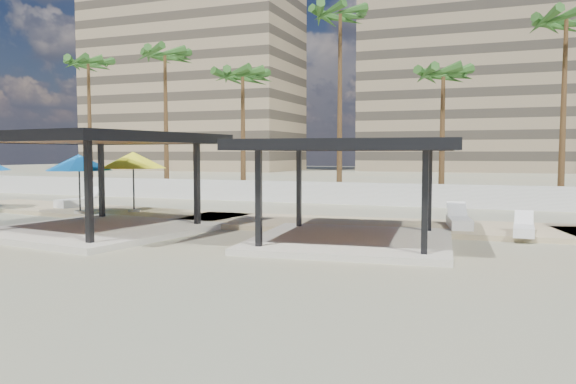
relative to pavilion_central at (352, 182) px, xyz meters
The scene contains 18 objects.
ground 4.16m from the pavilion_central, 120.14° to the right, with size 200.00×200.00×0.00m, color tan.
promenade 4.83m from the pavilion_central, 88.19° to the left, with size 44.45×7.97×0.24m.
boundary_wall 13.00m from the pavilion_central, 98.27° to the left, with size 56.00×0.30×1.20m, color silver.
building_west 79.38m from the pavilion_central, 124.09° to the left, with size 34.00×16.00×32.40m.
building_mid 75.84m from the pavilion_central, 88.36° to the left, with size 38.00×16.00×30.40m.
pavilion_central is the anchor object (origin of this frame).
pavilion_west 8.99m from the pavilion_central, behind, with size 7.78×7.78×3.48m.
umbrella_b 11.72m from the pavilion_central, 160.18° to the left, with size 3.77×3.77×2.68m.
umbrella_f 13.08m from the pavilion_central, 168.54° to the left, with size 3.68×3.68×2.56m.
lounger_a 16.03m from the pavilion_central, 161.10° to the left, with size 1.26×2.52×0.91m.
lounger_b 5.87m from the pavilion_central, 27.81° to the left, with size 0.66×1.89×0.71m.
lounger_c 5.03m from the pavilion_central, 52.40° to the left, with size 1.09×2.27×0.82m.
palm_a 28.22m from the pavilion_central, 146.56° to the left, with size 3.00×3.00×9.88m.
palm_b 23.96m from the pavilion_central, 137.41° to the left, with size 3.00×3.00×10.17m.
palm_c 19.21m from the pavilion_central, 126.09° to the left, with size 3.00×3.00×8.43m.
palm_d 18.54m from the pavilion_central, 107.20° to the left, with size 3.00×3.00×11.83m.
palm_e 16.03m from the pavilion_central, 85.71° to the left, with size 3.00×3.00×7.96m.
palm_f 18.45m from the pavilion_central, 65.12° to the left, with size 3.00×3.00×10.38m.
Camera 1 is at (6.22, -13.60, 2.81)m, focal length 35.00 mm.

